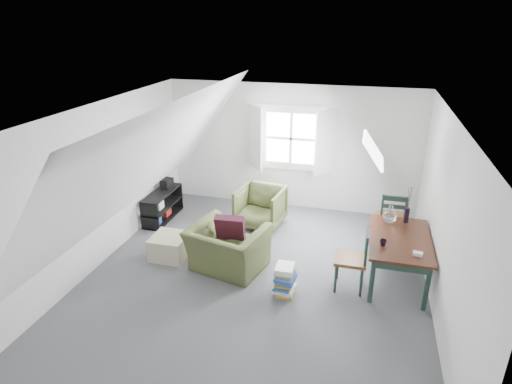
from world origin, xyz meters
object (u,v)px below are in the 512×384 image
(ottoman, at_px, (170,246))
(dining_table, at_px, (400,243))
(dining_chair_near, at_px, (353,258))
(media_shelf, at_px, (162,207))
(magazine_stack, at_px, (285,280))
(armchair_far, at_px, (260,225))
(armchair_near, at_px, (228,268))
(dining_chair_far, at_px, (392,217))

(ottoman, distance_m, dining_table, 3.59)
(dining_table, relative_size, dining_chair_near, 1.53)
(media_shelf, bearing_deg, dining_table, -9.03)
(dining_chair_near, bearing_deg, magazine_stack, -83.11)
(armchair_far, xyz_separation_m, ottoman, (-1.15, -1.49, 0.19))
(armchair_near, bearing_deg, dining_chair_far, -136.14)
(dining_chair_far, relative_size, magazine_stack, 2.23)
(armchair_near, height_order, media_shelf, media_shelf)
(dining_chair_far, bearing_deg, ottoman, 28.26)
(dining_chair_far, xyz_separation_m, media_shelf, (-4.25, -0.11, -0.26))
(armchair_near, relative_size, armchair_far, 1.32)
(armchair_near, relative_size, dining_chair_near, 1.17)
(armchair_far, xyz_separation_m, dining_chair_far, (2.34, -0.13, 0.51))
(dining_chair_far, bearing_deg, magazine_stack, 58.91)
(armchair_near, height_order, dining_chair_far, dining_chair_far)
(dining_table, bearing_deg, dining_chair_near, -146.02)
(dining_table, height_order, magazine_stack, dining_table)
(armchair_far, relative_size, dining_chair_far, 0.85)
(armchair_near, height_order, dining_table, dining_table)
(armchair_far, distance_m, dining_chair_far, 2.40)
(dining_table, relative_size, dining_chair_far, 1.47)
(armchair_near, distance_m, magazine_stack, 1.10)
(armchair_near, relative_size, dining_table, 0.77)
(dining_chair_far, bearing_deg, armchair_far, 3.81)
(ottoman, xyz_separation_m, dining_chair_far, (3.48, 1.36, 0.32))
(armchair_near, distance_m, armchair_far, 1.59)
(media_shelf, bearing_deg, magazine_stack, -28.30)
(dining_table, distance_m, dining_chair_far, 1.12)
(dining_chair_far, bearing_deg, armchair_near, 37.56)
(armchair_near, bearing_deg, dining_table, -159.17)
(media_shelf, bearing_deg, armchair_far, 11.28)
(armchair_near, bearing_deg, magazine_stack, 170.17)
(armchair_near, bearing_deg, ottoman, 8.00)
(armchair_far, distance_m, dining_table, 2.78)
(ottoman, xyz_separation_m, media_shelf, (-0.76, 1.25, 0.06))
(armchair_near, xyz_separation_m, armchair_far, (0.12, 1.58, 0.00))
(ottoman, xyz_separation_m, magazine_stack, (2.02, -0.52, 0.03))
(armchair_near, xyz_separation_m, magazine_stack, (0.99, -0.42, 0.22))
(armchair_far, bearing_deg, dining_table, -19.69)
(dining_chair_far, distance_m, media_shelf, 4.26)
(ottoman, bearing_deg, dining_chair_near, -2.51)
(ottoman, height_order, magazine_stack, magazine_stack)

